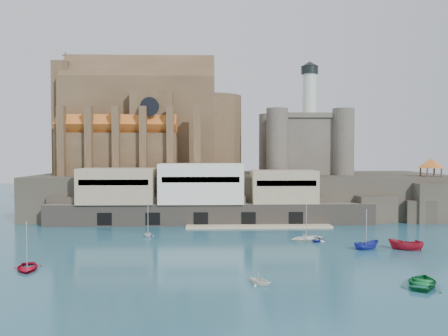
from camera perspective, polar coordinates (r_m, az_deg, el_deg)
ground at (r=73.37m, az=4.55°, el=-10.08°), size 300.00×300.00×0.00m
promontory at (r=111.44m, az=2.25°, el=-3.37°), size 100.00×36.00×10.00m
quay at (r=94.87m, az=-3.11°, el=-3.62°), size 70.00×12.00×13.05m
church at (r=114.53m, az=-9.92°, el=5.36°), size 47.00×25.93×30.51m
castle_keep at (r=114.95m, az=10.33°, el=3.44°), size 21.20×21.20×29.30m
rock_outcrop at (r=109.79m, az=25.38°, el=-4.12°), size 14.50×10.50×8.70m
pavilion at (r=109.38m, az=25.41°, el=0.43°), size 6.40×6.40×5.40m
boat_0 at (r=64.24m, az=-24.33°, el=-12.01°), size 4.01×2.30×5.40m
boat_1 at (r=52.83m, az=4.66°, el=-14.90°), size 3.10×3.16×3.19m
boat_2 at (r=74.08m, az=18.07°, el=-10.06°), size 2.15×2.12×4.46m
boat_3 at (r=57.18m, az=24.52°, el=-13.76°), size 4.60×3.59×6.44m
boat_4 at (r=82.14m, az=-9.89°, el=-8.80°), size 2.76×1.82×3.06m
boat_5 at (r=75.72m, az=22.66°, el=-9.85°), size 2.59×2.56×5.23m
boat_6 at (r=78.59m, az=10.69°, el=-9.30°), size 3.12×4.80×6.52m
boat_7 at (r=78.08m, az=12.07°, el=-9.38°), size 2.73×2.38×2.70m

